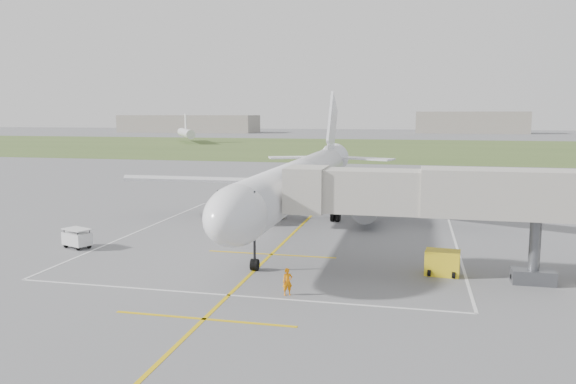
% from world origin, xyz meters
% --- Properties ---
extents(ground, '(700.00, 700.00, 0.00)m').
position_xyz_m(ground, '(0.00, 0.00, 0.00)').
color(ground, '#5F5F61').
rests_on(ground, ground).
extents(grass_strip, '(700.00, 120.00, 0.02)m').
position_xyz_m(grass_strip, '(0.00, 130.00, 0.01)').
color(grass_strip, '#415726').
rests_on(grass_strip, ground).
extents(apron_markings, '(28.20, 60.00, 0.01)m').
position_xyz_m(apron_markings, '(0.00, -5.82, 0.01)').
color(apron_markings, gold).
rests_on(apron_markings, ground).
extents(airliner, '(38.93, 46.75, 13.52)m').
position_xyz_m(airliner, '(-0.00, 0.75, 4.39)').
color(airliner, silver).
rests_on(airliner, ground).
extents(jet_bridge, '(23.40, 5.00, 7.20)m').
position_xyz_m(jet_bridge, '(15.72, -13.50, 4.74)').
color(jet_bridge, '#A7A297').
rests_on(jet_bridge, ground).
extents(gpu_unit, '(2.36, 1.78, 1.66)m').
position_xyz_m(gpu_unit, '(12.49, -12.80, 0.82)').
color(gpu_unit, yellow).
rests_on(gpu_unit, ground).
extents(baggage_cart, '(2.60, 2.11, 1.57)m').
position_xyz_m(baggage_cart, '(-15.65, -11.43, 0.80)').
color(baggage_cart, silver).
rests_on(baggage_cart, ground).
extents(ramp_worker_nose, '(0.71, 0.62, 1.63)m').
position_xyz_m(ramp_worker_nose, '(3.39, -19.19, 0.81)').
color(ramp_worker_nose, orange).
rests_on(ramp_worker_nose, ground).
extents(ramp_worker_wing, '(1.14, 1.02, 1.94)m').
position_xyz_m(ramp_worker_wing, '(-8.72, 0.84, 0.97)').
color(ramp_worker_wing, orange).
rests_on(ramp_worker_wing, ground).
extents(distant_hangars, '(345.00, 49.00, 12.00)m').
position_xyz_m(distant_hangars, '(-16.15, 265.19, 5.17)').
color(distant_hangars, gray).
rests_on(distant_hangars, ground).
extents(distant_aircraft, '(203.62, 45.68, 8.85)m').
position_xyz_m(distant_aircraft, '(17.38, 156.53, 3.59)').
color(distant_aircraft, silver).
rests_on(distant_aircraft, ground).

